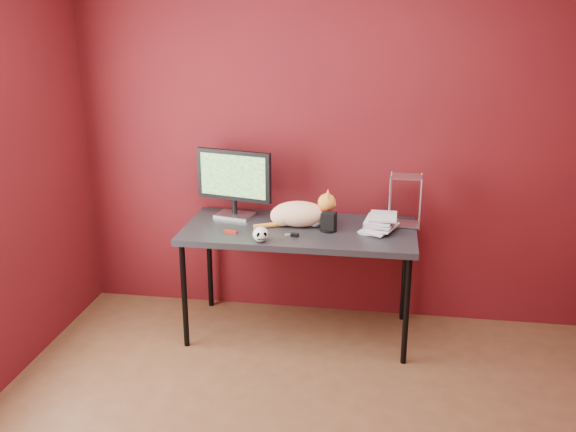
% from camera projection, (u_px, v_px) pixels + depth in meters
% --- Properties ---
extents(room, '(3.52, 3.52, 2.61)m').
position_uv_depth(room, '(291.00, 179.00, 2.63)').
color(room, '#50311B').
rests_on(room, ground).
extents(desk, '(1.50, 0.70, 0.75)m').
position_uv_depth(desk, '(299.00, 235.00, 4.17)').
color(desk, black).
rests_on(desk, ground).
extents(monitor, '(0.53, 0.22, 0.46)m').
position_uv_depth(monitor, '(234.00, 180.00, 4.31)').
color(monitor, silver).
rests_on(monitor, desk).
extents(cat, '(0.52, 0.23, 0.25)m').
position_uv_depth(cat, '(300.00, 214.00, 4.16)').
color(cat, orange).
rests_on(cat, desk).
extents(skull_mug, '(0.10, 0.10, 0.09)m').
position_uv_depth(skull_mug, '(261.00, 234.00, 3.90)').
color(skull_mug, silver).
rests_on(skull_mug, desk).
extents(speaker, '(0.11, 0.11, 0.12)m').
position_uv_depth(speaker, '(329.00, 222.00, 4.08)').
color(speaker, black).
rests_on(speaker, desk).
extents(book_stack, '(0.25, 0.28, 1.14)m').
position_uv_depth(book_stack, '(371.00, 142.00, 3.96)').
color(book_stack, beige).
rests_on(book_stack, desk).
extents(wire_rack, '(0.21, 0.17, 0.34)m').
position_uv_depth(wire_rack, '(405.00, 200.00, 4.16)').
color(wire_rack, silver).
rests_on(wire_rack, desk).
extents(pocket_knife, '(0.09, 0.05, 0.02)m').
position_uv_depth(pocket_knife, '(231.00, 232.00, 4.06)').
color(pocket_knife, '#9B150B').
rests_on(pocket_knife, desk).
extents(black_gadget, '(0.05, 0.04, 0.02)m').
position_uv_depth(black_gadget, '(295.00, 235.00, 4.00)').
color(black_gadget, black).
rests_on(black_gadget, desk).
extents(washer, '(0.04, 0.04, 0.00)m').
position_uv_depth(washer, '(288.00, 235.00, 4.03)').
color(washer, silver).
rests_on(washer, desk).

